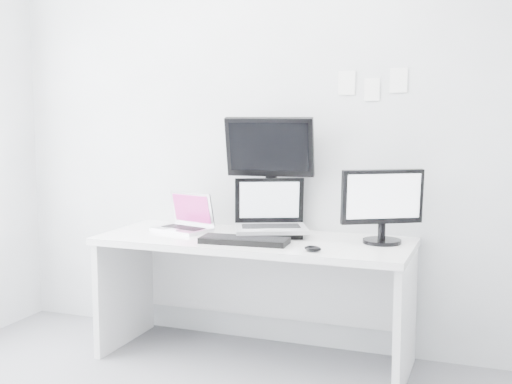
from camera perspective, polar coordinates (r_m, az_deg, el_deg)
back_wall at (r=4.03m, az=1.58°, el=5.55°), size 3.60×0.00×3.60m
desk at (r=3.86m, az=-0.18°, el=-9.35°), size 1.80×0.70×0.73m
macbook at (r=3.99m, az=-6.51°, el=-1.68°), size 0.38×0.33×0.25m
speaker at (r=4.08m, az=-0.77°, el=-2.03°), size 0.10×0.10×0.16m
dell_laptop at (r=3.79m, az=1.33°, el=-1.35°), size 0.51×0.46×0.34m
rear_monitor at (r=3.91m, az=1.25°, el=1.64°), size 0.55×0.26×0.71m
samsung_monitor at (r=3.66m, az=11.00°, el=-1.14°), size 0.51×0.42×0.42m
keyboard at (r=3.62m, az=-1.03°, el=-4.24°), size 0.50×0.21×0.03m
mouse at (r=3.42m, az=4.97°, el=-4.94°), size 0.11×0.08×0.03m
wall_note_0 at (r=3.91m, az=7.91°, el=9.40°), size 0.10×0.00×0.14m
wall_note_1 at (r=3.88m, az=10.08°, el=8.79°), size 0.09×0.00×0.13m
wall_note_2 at (r=3.85m, az=12.32°, el=9.49°), size 0.10×0.00×0.14m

